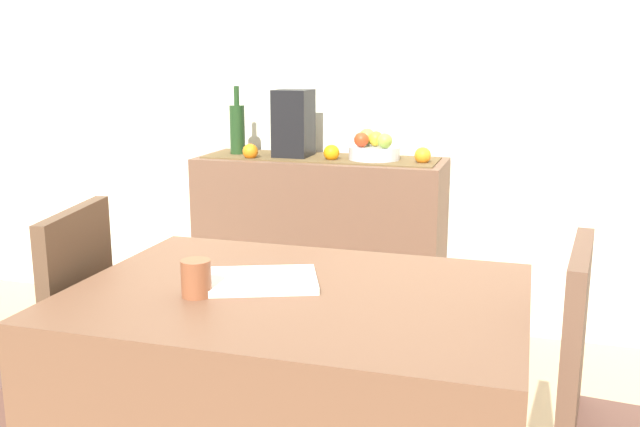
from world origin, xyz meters
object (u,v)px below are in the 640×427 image
at_px(fruit_bowl, 374,153).
at_px(coffee_maker, 293,124).
at_px(wine_bottle, 237,129).
at_px(chair_near_window, 36,414).
at_px(coffee_cup, 196,278).
at_px(dining_table, 298,424).
at_px(sideboard_console, 321,247).
at_px(open_book, 263,280).

distance_m(fruit_bowl, coffee_maker, 0.40).
xyz_separation_m(fruit_bowl, wine_bottle, (-0.67, -0.00, 0.09)).
height_order(wine_bottle, chair_near_window, wine_bottle).
distance_m(wine_bottle, coffee_cup, 1.73).
bearing_deg(coffee_maker, dining_table, -70.95).
xyz_separation_m(fruit_bowl, coffee_maker, (-0.38, 0.00, 0.12)).
relative_size(sideboard_console, coffee_cup, 12.53).
height_order(fruit_bowl, wine_bottle, wine_bottle).
relative_size(coffee_maker, open_book, 1.12).
xyz_separation_m(sideboard_console, chair_near_window, (-0.44, -1.50, -0.16)).
bearing_deg(coffee_cup, open_book, 48.50).
height_order(coffee_maker, open_book, coffee_maker).
height_order(wine_bottle, dining_table, wine_bottle).
relative_size(fruit_bowl, open_book, 0.83).
distance_m(fruit_bowl, open_book, 1.49).
relative_size(coffee_cup, chair_near_window, 0.10).
height_order(sideboard_console, chair_near_window, chair_near_window).
relative_size(dining_table, chair_near_window, 1.26).
height_order(fruit_bowl, coffee_cup, fruit_bowl).
relative_size(open_book, coffee_cup, 3.06).
relative_size(wine_bottle, chair_near_window, 0.36).
bearing_deg(sideboard_console, fruit_bowl, 0.00).
xyz_separation_m(dining_table, chair_near_window, (-0.83, 0.00, -0.10)).
bearing_deg(dining_table, open_book, 166.36).
relative_size(fruit_bowl, wine_bottle, 0.71).
bearing_deg(sideboard_console, open_book, -79.08).
relative_size(wine_bottle, coffee_maker, 1.04).
bearing_deg(chair_near_window, sideboard_console, 73.55).
bearing_deg(fruit_bowl, sideboard_console, 180.00).
height_order(sideboard_console, open_book, sideboard_console).
relative_size(coffee_maker, dining_table, 0.28).
bearing_deg(open_book, dining_table, -34.99).
height_order(sideboard_console, fruit_bowl, fruit_bowl).
height_order(open_book, coffee_cup, coffee_cup).
height_order(fruit_bowl, dining_table, fruit_bowl).
bearing_deg(fruit_bowl, dining_table, -84.89).
bearing_deg(dining_table, coffee_cup, -153.41).
relative_size(wine_bottle, coffee_cup, 3.56).
bearing_deg(coffee_cup, chair_near_window, 169.32).
bearing_deg(chair_near_window, wine_bottle, 88.91).
distance_m(sideboard_console, open_book, 1.54).
bearing_deg(dining_table, coffee_maker, 109.05).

